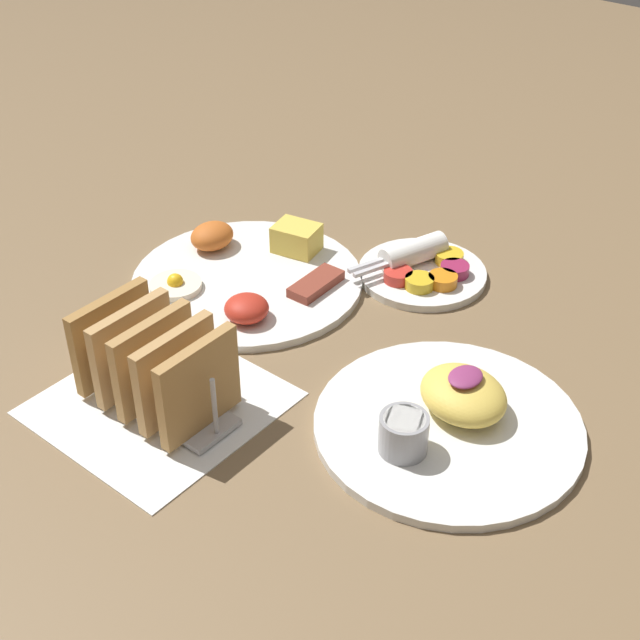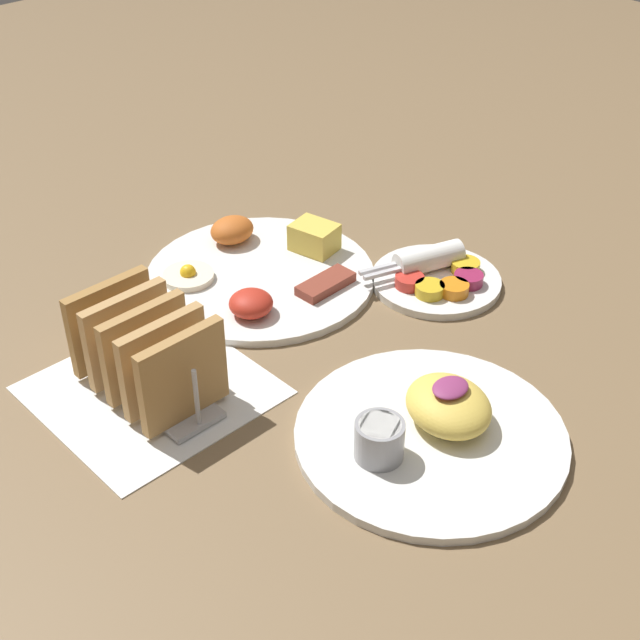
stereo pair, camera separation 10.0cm
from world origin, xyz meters
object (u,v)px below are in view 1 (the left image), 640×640
plate_foreground (448,418)px  toast_rack (155,365)px  plate_condiments (422,269)px  plate_breakfast (247,275)px

plate_foreground → toast_rack: size_ratio=1.50×
plate_condiments → plate_foreground: size_ratio=0.62×
plate_condiments → toast_rack: size_ratio=0.93×
plate_breakfast → toast_rack: size_ratio=1.60×
plate_breakfast → plate_condiments: size_ratio=1.73×
plate_condiments → plate_foreground: 0.28m
plate_breakfast → plate_condiments: plate_breakfast is taller
plate_foreground → toast_rack: toast_rack is taller
plate_breakfast → toast_rack: 0.25m
plate_breakfast → toast_rack: bearing=-158.8°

